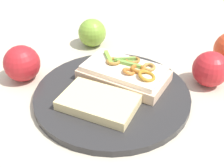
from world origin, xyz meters
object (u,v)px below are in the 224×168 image
Objects in this scene: plate at (112,95)px; bread_slice_side at (99,102)px; apple_3 at (210,69)px; apple_0 at (92,33)px; sandwich at (124,73)px; apple_1 at (22,63)px.

bread_slice_side is at bearing 172.55° from plate.
bread_slice_side is at bearing 134.01° from apple_3.
apple_0 reaches higher than bread_slice_side.
apple_0 is at bearing 120.48° from bread_slice_side.
sandwich is at bearing -134.63° from apple_0.
apple_3 is at bearing 31.48° from sandwich.
apple_1 reaches higher than apple_0.
apple_3 reaches higher than bread_slice_side.
apple_3 reaches higher than plate.
apple_3 is (-0.07, -0.31, 0.00)m from apple_0.
plate is 1.64× the size of sandwich.
apple_1 reaches higher than sandwich.
sandwich is at bearing -74.40° from apple_1.
plate is 0.21m from apple_1.
sandwich reaches higher than plate.
sandwich is 1.36× the size of bread_slice_side.
plate is 2.22× the size of bread_slice_side.
apple_0 is (0.14, 0.14, 0.00)m from sandwich.
apple_1 reaches higher than bread_slice_side.
apple_1 is at bearing 92.70° from plate.
apple_0 is 0.95× the size of apple_3.
plate is at bearing -91.40° from sandwich.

